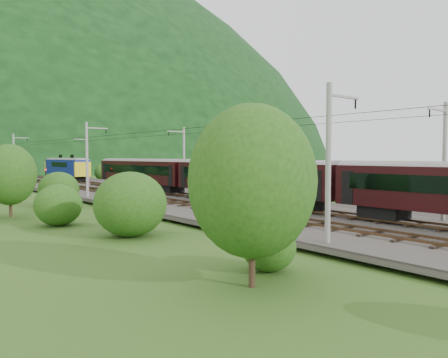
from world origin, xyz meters
TOP-DOWN VIEW (x-y plane):
  - ground at (0.00, 0.00)m, footprint 600.00×600.00m
  - railbed at (0.00, 10.00)m, footprint 14.00×220.00m
  - track_left at (-2.40, 10.00)m, footprint 2.40×220.00m
  - track_right at (2.40, 10.00)m, footprint 2.40×220.00m
  - catenary_left at (-6.12, 32.00)m, footprint 2.54×192.28m
  - catenary_right at (6.12, 32.00)m, footprint 2.54×192.28m
  - overhead_wires at (0.00, 10.00)m, footprint 4.83×198.00m
  - train at (2.40, 15.67)m, footprint 2.67×106.97m
  - hazard_post_near at (-0.03, 32.75)m, footprint 0.16×0.16m
  - hazard_post_far at (0.45, 48.39)m, footprint 0.15×0.15m
  - signal at (-4.15, 53.82)m, footprint 0.27×0.27m
  - vegetation_left at (-14.02, 11.67)m, footprint 11.50×147.11m
  - vegetation_right at (11.65, 10.88)m, footprint 7.24×110.77m

SIDE VIEW (x-z plane):
  - ground at x=0.00m, z-range 0.00..0.00m
  - railbed at x=0.00m, z-range 0.00..0.30m
  - track_left at x=-2.40m, z-range 0.24..0.51m
  - track_right at x=2.40m, z-range 0.24..0.51m
  - hazard_post_far at x=0.45m, z-range 0.30..1.66m
  - hazard_post_near at x=-0.03m, z-range 0.30..1.80m
  - vegetation_right at x=11.65m, z-range -0.22..2.81m
  - signal at x=-4.15m, z-range 0.51..2.97m
  - vegetation_left at x=-14.02m, z-range -1.04..5.48m
  - train at x=2.40m, z-range 0.90..5.53m
  - catenary_left at x=-6.12m, z-range 0.50..8.50m
  - catenary_right at x=6.12m, z-range 0.50..8.50m
  - overhead_wires at x=0.00m, z-range 7.08..7.12m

